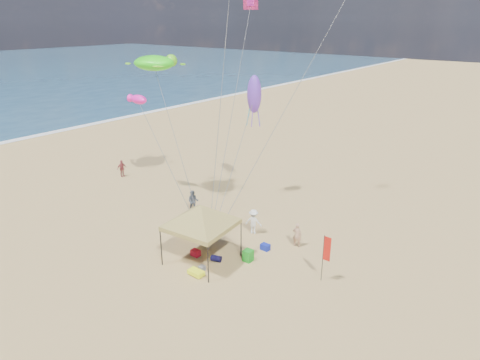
{
  "coord_description": "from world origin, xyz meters",
  "views": [
    {
      "loc": [
        15.17,
        -16.12,
        13.31
      ],
      "look_at": [
        0.0,
        3.0,
        4.0
      ],
      "focal_mm": 31.88,
      "sensor_mm": 36.0,
      "label": 1
    }
  ],
  "objects_px": {
    "chair_yellow": "(191,232)",
    "person_near_b": "(193,201)",
    "cooler_blue": "(265,247)",
    "beach_cart": "(196,272)",
    "feather_flag": "(326,251)",
    "person_near_a": "(297,235)",
    "person_far_a": "(122,168)",
    "cooler_red": "(196,253)",
    "person_near_c": "(253,222)",
    "chair_green": "(248,255)",
    "canopy_tent": "(201,207)"
  },
  "relations": [
    {
      "from": "cooler_blue",
      "to": "beach_cart",
      "type": "bearing_deg",
      "value": -106.32
    },
    {
      "from": "chair_green",
      "to": "chair_yellow",
      "type": "relative_size",
      "value": 1.0
    },
    {
      "from": "chair_green",
      "to": "person_near_c",
      "type": "xyz_separation_m",
      "value": [
        -1.8,
        2.94,
        0.5
      ]
    },
    {
      "from": "beach_cart",
      "to": "canopy_tent",
      "type": "bearing_deg",
      "value": 120.72
    },
    {
      "from": "chair_green",
      "to": "person_near_b",
      "type": "height_order",
      "value": "person_near_b"
    },
    {
      "from": "chair_yellow",
      "to": "beach_cart",
      "type": "bearing_deg",
      "value": -41.92
    },
    {
      "from": "cooler_blue",
      "to": "chair_green",
      "type": "distance_m",
      "value": 1.67
    },
    {
      "from": "cooler_red",
      "to": "person_near_a",
      "type": "distance_m",
      "value": 6.32
    },
    {
      "from": "person_near_b",
      "to": "beach_cart",
      "type": "bearing_deg",
      "value": -80.43
    },
    {
      "from": "chair_yellow",
      "to": "person_near_a",
      "type": "distance_m",
      "value": 6.81
    },
    {
      "from": "person_far_a",
      "to": "cooler_red",
      "type": "bearing_deg",
      "value": -103.4
    },
    {
      "from": "chair_yellow",
      "to": "person_near_b",
      "type": "distance_m",
      "value": 3.96
    },
    {
      "from": "feather_flag",
      "to": "cooler_blue",
      "type": "bearing_deg",
      "value": 169.89
    },
    {
      "from": "beach_cart",
      "to": "chair_yellow",
      "type": "bearing_deg",
      "value": 138.08
    },
    {
      "from": "beach_cart",
      "to": "person_near_a",
      "type": "height_order",
      "value": "person_near_a"
    },
    {
      "from": "feather_flag",
      "to": "person_near_b",
      "type": "bearing_deg",
      "value": 170.19
    },
    {
      "from": "feather_flag",
      "to": "chair_green",
      "type": "distance_m",
      "value": 4.8
    },
    {
      "from": "canopy_tent",
      "to": "beach_cart",
      "type": "bearing_deg",
      "value": -59.28
    },
    {
      "from": "chair_green",
      "to": "person_near_b",
      "type": "distance_m",
      "value": 7.83
    },
    {
      "from": "cooler_blue",
      "to": "chair_green",
      "type": "xyz_separation_m",
      "value": [
        -0.06,
        -1.66,
        0.16
      ]
    },
    {
      "from": "canopy_tent",
      "to": "chair_yellow",
      "type": "xyz_separation_m",
      "value": [
        -2.48,
        1.58,
        -3.06
      ]
    },
    {
      "from": "person_near_c",
      "to": "beach_cart",
      "type": "bearing_deg",
      "value": 74.76
    },
    {
      "from": "cooler_blue",
      "to": "person_near_a",
      "type": "relative_size",
      "value": 0.34
    },
    {
      "from": "canopy_tent",
      "to": "feather_flag",
      "type": "distance_m",
      "value": 7.23
    },
    {
      "from": "cooler_blue",
      "to": "chair_yellow",
      "type": "height_order",
      "value": "chair_yellow"
    },
    {
      "from": "chair_green",
      "to": "person_far_a",
      "type": "height_order",
      "value": "person_far_a"
    },
    {
      "from": "person_near_c",
      "to": "person_far_a",
      "type": "height_order",
      "value": "person_near_c"
    },
    {
      "from": "feather_flag",
      "to": "chair_green",
      "type": "height_order",
      "value": "feather_flag"
    },
    {
      "from": "canopy_tent",
      "to": "person_far_a",
      "type": "xyz_separation_m",
      "value": [
        -15.3,
        5.87,
        -2.65
      ]
    },
    {
      "from": "cooler_red",
      "to": "person_near_b",
      "type": "height_order",
      "value": "person_near_b"
    },
    {
      "from": "chair_yellow",
      "to": "person_near_c",
      "type": "bearing_deg",
      "value": 46.34
    },
    {
      "from": "cooler_blue",
      "to": "person_near_a",
      "type": "distance_m",
      "value": 2.12
    },
    {
      "from": "beach_cart",
      "to": "person_near_a",
      "type": "xyz_separation_m",
      "value": [
        2.63,
        6.26,
        0.58
      ]
    },
    {
      "from": "chair_yellow",
      "to": "person_near_a",
      "type": "xyz_separation_m",
      "value": [
        5.95,
        3.28,
        0.43
      ]
    },
    {
      "from": "feather_flag",
      "to": "person_near_a",
      "type": "bearing_deg",
      "value": 142.9
    },
    {
      "from": "beach_cart",
      "to": "person_far_a",
      "type": "xyz_separation_m",
      "value": [
        -16.14,
        7.27,
        0.57
      ]
    },
    {
      "from": "feather_flag",
      "to": "person_near_a",
      "type": "relative_size",
      "value": 1.76
    },
    {
      "from": "canopy_tent",
      "to": "chair_green",
      "type": "height_order",
      "value": "canopy_tent"
    },
    {
      "from": "person_near_b",
      "to": "person_near_c",
      "type": "xyz_separation_m",
      "value": [
        5.45,
        0.03,
        0.03
      ]
    },
    {
      "from": "cooler_red",
      "to": "person_near_c",
      "type": "height_order",
      "value": "person_near_c"
    },
    {
      "from": "canopy_tent",
      "to": "chair_yellow",
      "type": "distance_m",
      "value": 4.25
    },
    {
      "from": "chair_green",
      "to": "person_near_b",
      "type": "bearing_deg",
      "value": 158.19
    },
    {
      "from": "person_near_a",
      "to": "person_far_a",
      "type": "height_order",
      "value": "person_near_a"
    },
    {
      "from": "feather_flag",
      "to": "cooler_red",
      "type": "bearing_deg",
      "value": -161.89
    },
    {
      "from": "beach_cart",
      "to": "person_near_b",
      "type": "bearing_deg",
      "value": 135.19
    },
    {
      "from": "canopy_tent",
      "to": "beach_cart",
      "type": "height_order",
      "value": "canopy_tent"
    },
    {
      "from": "canopy_tent",
      "to": "feather_flag",
      "type": "height_order",
      "value": "canopy_tent"
    },
    {
      "from": "cooler_blue",
      "to": "person_near_c",
      "type": "distance_m",
      "value": 2.35
    },
    {
      "from": "person_far_a",
      "to": "person_near_c",
      "type": "bearing_deg",
      "value": -86.77
    },
    {
      "from": "chair_green",
      "to": "person_near_c",
      "type": "relative_size",
      "value": 0.41
    }
  ]
}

